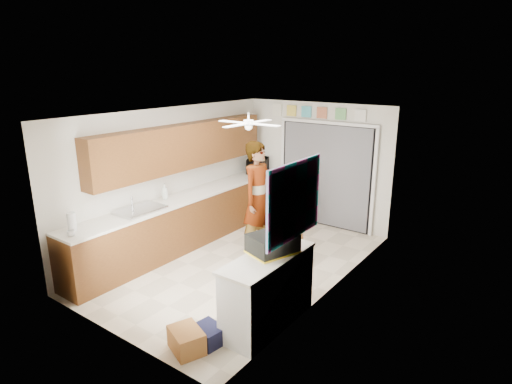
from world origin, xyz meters
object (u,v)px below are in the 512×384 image
Objects in this scene: paper_towel_roll at (72,222)px; navy_crate at (209,335)px; suitcase at (273,243)px; microwave at (258,165)px; cardboard_box at (186,340)px; dog at (275,244)px; cup at (71,233)px; soap_bottle at (165,191)px; man at (258,199)px.

paper_towel_roll reaches higher than navy_crate.
microwave is at bearing 146.85° from suitcase.
paper_towel_roll is at bearing 177.85° from cardboard_box.
cardboard_box is at bearing -74.36° from dog.
dog is at bearing 141.34° from suitcase.
cup is 0.25m from paper_towel_roll.
microwave is 0.94× the size of dog.
cup is 0.25× the size of cardboard_box.
suitcase is 1.60× the size of navy_crate.
soap_bottle is at bearing 146.47° from navy_crate.
soap_bottle is 0.14× the size of man.
cup is at bearing 157.59° from man.
man reaches higher than cup.
cup reaches higher than navy_crate.
dog is at bearing -90.24° from man.
man is at bearing 149.31° from suitcase.
cardboard_box is 0.28m from navy_crate.
suitcase is (2.71, 1.05, -0.01)m from paper_towel_roll.
cup is at bearing -178.64° from cardboard_box.
man is (1.35, 2.64, -0.08)m from paper_towel_roll.
paper_towel_roll is 0.13× the size of man.
dog is at bearing 25.62° from soap_bottle.
microwave is at bearing 115.99° from cardboard_box.
paper_towel_roll is at bearing 153.29° from man.
cup reaches higher than dog.
microwave reaches higher than suitcase.
navy_crate is at bearing -156.77° from man.
microwave is 1.37× the size of cardboard_box.
navy_crate is at bearing 4.14° from paper_towel_roll.
man is (-0.94, 2.73, 0.86)m from cardboard_box.
man reaches higher than navy_crate.
suitcase is 1.32× the size of cardboard_box.
cardboard_box is (2.35, -1.88, -0.95)m from soap_bottle.
microwave is 2.57m from soap_bottle.
cup is at bearing -36.35° from paper_towel_roll.
soap_bottle is at bearing 97.17° from cup.
cup is 2.27m from cardboard_box.
navy_crate is at bearing 67.53° from cardboard_box.
dog reaches higher than navy_crate.
cup is 0.19× the size of suitcase.
cup is at bearing -82.83° from soap_bottle.
microwave is 2.24× the size of paper_towel_roll.
man is (1.23, -1.72, -0.11)m from microwave.
cardboard_box is at bearing -2.15° from paper_towel_roll.
cardboard_box is at bearing 1.36° from cup.
microwave is 4.87m from navy_crate.
soap_bottle reaches higher than cardboard_box.
cup is (0.24, -1.93, -0.10)m from soap_bottle.
soap_bottle is (-0.18, -2.57, -0.02)m from microwave.
suitcase is at bearing 69.95° from navy_crate.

